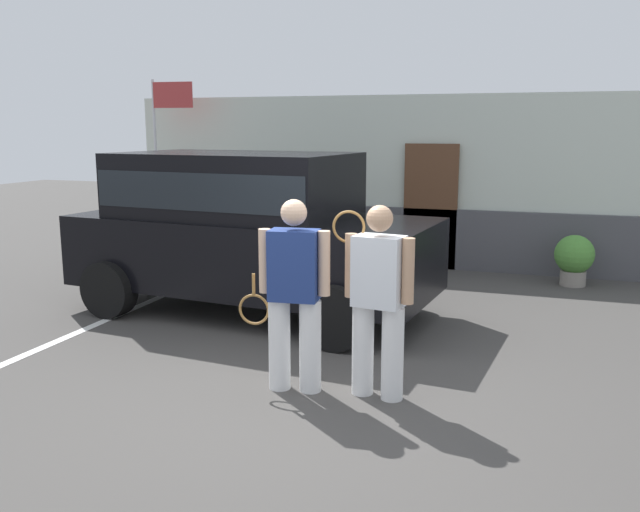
{
  "coord_description": "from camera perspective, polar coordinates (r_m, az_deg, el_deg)",
  "views": [
    {
      "loc": [
        2.05,
        -5.3,
        2.36
      ],
      "look_at": [
        -0.18,
        1.2,
        1.05
      ],
      "focal_mm": 37.82,
      "sensor_mm": 36.0,
      "label": 1
    }
  ],
  "objects": [
    {
      "name": "ground_plane",
      "position": [
        6.15,
        -2.11,
        -11.78
      ],
      "size": [
        40.0,
        40.0,
        0.0
      ],
      "primitive_type": "plane",
      "color": "#423F3D"
    },
    {
      "name": "parking_stripe_0",
      "position": [
        8.84,
        -17.62,
        -5.18
      ],
      "size": [
        0.12,
        4.4,
        0.01
      ],
      "primitive_type": "cube",
      "color": "silver",
      "rests_on": "ground_plane"
    },
    {
      "name": "house_frontage",
      "position": [
        11.71,
        8.8,
        5.8
      ],
      "size": [
        10.75,
        0.4,
        2.9
      ],
      "color": "silver",
      "rests_on": "ground_plane"
    },
    {
      "name": "parked_suv",
      "position": [
        8.66,
        -6.33,
        2.67
      ],
      "size": [
        4.76,
        2.51,
        2.05
      ],
      "rotation": [
        0.0,
        0.0,
        -0.1
      ],
      "color": "black",
      "rests_on": "ground_plane"
    },
    {
      "name": "tennis_player_man",
      "position": [
        6.03,
        -2.23,
        -3.19
      ],
      "size": [
        0.91,
        0.32,
        1.75
      ],
      "rotation": [
        0.0,
        0.0,
        3.26
      ],
      "color": "white",
      "rests_on": "ground_plane"
    },
    {
      "name": "tennis_player_woman",
      "position": [
        5.89,
        4.93,
        -3.6
      ],
      "size": [
        0.76,
        0.32,
        1.72
      ],
      "rotation": [
        0.0,
        0.0,
        3.0
      ],
      "color": "white",
      "rests_on": "ground_plane"
    },
    {
      "name": "potted_plant_by_porch",
      "position": [
        10.87,
        20.71,
        -0.13
      ],
      "size": [
        0.59,
        0.59,
        0.77
      ],
      "color": "gray",
      "rests_on": "ground_plane"
    },
    {
      "name": "flag_pole",
      "position": [
        12.64,
        -13.07,
        9.85
      ],
      "size": [
        0.8,
        0.09,
        3.21
      ],
      "color": "silver",
      "rests_on": "ground_plane"
    }
  ]
}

